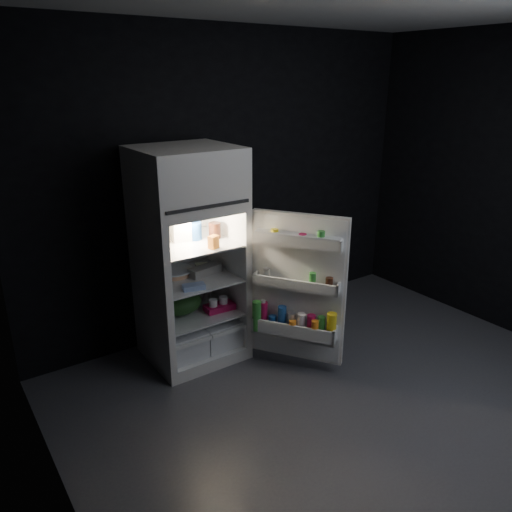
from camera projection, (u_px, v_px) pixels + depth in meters
floor at (356, 402)px, 3.70m from camera, size 4.00×3.40×0.00m
wall_back at (231, 184)px, 4.55m from camera, size 4.00×0.00×2.70m
wall_left at (49, 303)px, 2.17m from camera, size 0.00×3.40×2.70m
refrigerator at (188, 249)px, 4.04m from camera, size 0.76×0.71×1.78m
fridge_door at (297, 292)px, 3.92m from camera, size 0.57×0.70×1.22m
milk_jug at (180, 226)px, 4.00m from camera, size 0.17×0.17×0.24m
mayo_jar at (195, 231)px, 4.04m from camera, size 0.13×0.13×0.14m
jam_jar at (215, 230)px, 4.07m from camera, size 0.12×0.12×0.13m
amber_bottle at (152, 232)px, 3.88m from camera, size 0.09×0.09×0.22m
small_carton at (214, 242)px, 3.83m from camera, size 0.09×0.08×0.10m
egg_carton at (205, 270)px, 4.14m from camera, size 0.30×0.16×0.07m
pie at (174, 273)px, 4.13m from camera, size 0.35×0.35×0.04m
flat_package at (194, 287)px, 3.85m from camera, size 0.19×0.13×0.04m
wrapped_pkg at (202, 267)px, 4.24m from camera, size 0.13×0.12×0.05m
produce_bag at (180, 302)px, 4.10m from camera, size 0.47×0.44×0.20m
yogurt_tray at (219, 307)px, 4.19m from camera, size 0.26×0.15×0.05m
small_can_red at (194, 294)px, 4.38m from camera, size 0.08×0.08×0.09m
small_can_silver at (207, 296)px, 4.35m from camera, size 0.08×0.08×0.09m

